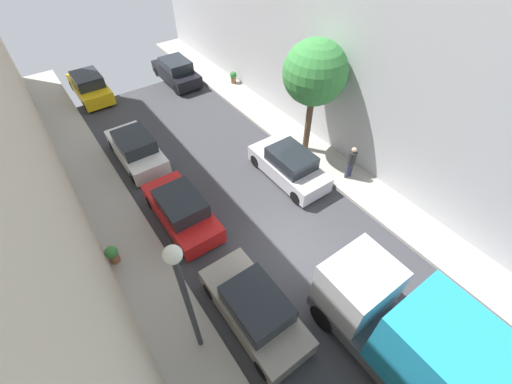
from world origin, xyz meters
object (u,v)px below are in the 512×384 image
parked_car_left_5 (90,87)px  parked_car_right_2 (289,166)px  parked_car_right_3 (176,72)px  potted_plant_1 (233,77)px  street_tree_1 (315,73)px  potted_plant_0 (112,254)px  parked_car_left_2 (255,309)px  pedestrian (351,161)px  delivery_truck (433,359)px  lamp_post (184,290)px  parked_car_left_3 (182,210)px  parked_car_left_4 (136,149)px

parked_car_left_5 → parked_car_right_2: size_ratio=1.00×
parked_car_right_3 → potted_plant_1: bearing=-42.2°
street_tree_1 → potted_plant_0: 11.15m
parked_car_left_2 → pedestrian: size_ratio=2.44×
parked_car_left_2 → parked_car_right_3: bearing=72.1°
delivery_truck → potted_plant_0: bearing=122.3°
potted_plant_0 → potted_plant_1: (11.35, 9.24, -0.02)m
pedestrian → parked_car_left_5: bearing=117.0°
delivery_truck → lamp_post: bearing=135.4°
parked_car_left_2 → street_tree_1: (7.41, 5.83, 3.59)m
parked_car_right_2 → parked_car_right_3: size_ratio=1.00×
potted_plant_1 → parked_car_left_3: bearing=-133.0°
parked_car_right_2 → street_tree_1: 4.25m
delivery_truck → parked_car_left_5: bearing=96.9°
parked_car_left_5 → lamp_post: size_ratio=0.81×
parked_car_left_4 → parked_car_right_2: bearing=-45.2°
parked_car_left_2 → lamp_post: size_ratio=0.81×
parked_car_left_3 → potted_plant_0: bearing=-173.7°
lamp_post → parked_car_right_3: bearing=66.1°
potted_plant_0 → potted_plant_1: potted_plant_0 is taller
parked_car_left_5 → parked_car_right_2: bearing=-67.9°
delivery_truck → potted_plant_0: (-5.75, 9.10, -1.20)m
parked_car_right_2 → parked_car_right_3: (0.00, 11.96, 0.00)m
parked_car_left_2 → parked_car_right_2: size_ratio=1.00×
parked_car_left_3 → potted_plant_1: 12.17m
delivery_truck → potted_plant_1: 19.22m
delivery_truck → parked_car_left_4: bearing=100.6°
parked_car_left_3 → street_tree_1: 8.26m
parked_car_left_4 → potted_plant_0: parked_car_left_4 is taller
parked_car_right_3 → potted_plant_1: 3.91m
parked_car_left_4 → parked_car_left_5: size_ratio=1.00×
parked_car_right_3 → lamp_post: 18.22m
parked_car_left_5 → delivery_truck: bearing=-83.1°
parked_car_right_2 → lamp_post: (-7.30, -4.48, 2.87)m
parked_car_left_5 → potted_plant_0: size_ratio=5.20×
parked_car_right_3 → potted_plant_0: bearing=-125.5°
pedestrian → street_tree_1: 4.29m
parked_car_right_2 → lamp_post: 9.03m
parked_car_right_3 → delivery_truck: (-2.70, -20.97, 1.07)m
pedestrian → lamp_post: bearing=-164.0°
parked_car_left_2 → parked_car_right_2: 7.21m
delivery_truck → pedestrian: delivery_truck is taller
delivery_truck → potted_plant_1: delivery_truck is taller
potted_plant_0 → potted_plant_1: 14.64m
parked_car_left_3 → parked_car_left_4: bearing=90.0°
parked_car_right_2 → pedestrian: (2.26, -1.75, 0.35)m
parked_car_left_3 → potted_plant_1: bearing=47.0°
parked_car_right_2 → parked_car_left_5: bearing=112.1°
parked_car_right_2 → potted_plant_0: parked_car_right_2 is taller
street_tree_1 → potted_plant_1: 9.13m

